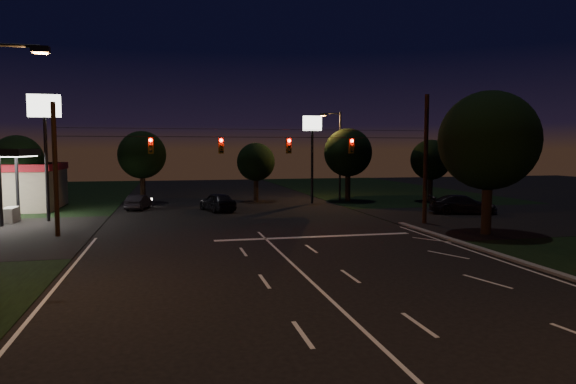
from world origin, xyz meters
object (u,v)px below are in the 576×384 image
object	(u,v)px
utility_pole_right	(424,224)
car_oncoming_b	(138,202)
tree_right_near	(487,142)
car_oncoming_a	(218,202)
car_cross	(463,205)

from	to	relation	value
utility_pole_right	car_oncoming_b	xyz separation A→B (m)	(-20.10, 13.38, 0.64)
utility_pole_right	tree_right_near	bearing A→B (deg)	-72.47
tree_right_near	car_oncoming_a	distance (m)	22.15
car_oncoming_a	car_oncoming_b	world-z (taller)	car_oncoming_a
utility_pole_right	tree_right_near	world-z (taller)	tree_right_near
tree_right_near	car_oncoming_b	distance (m)	28.72
utility_pole_right	tree_right_near	xyz separation A→B (m)	(1.53, -4.83, 5.68)
car_cross	car_oncoming_a	bearing A→B (deg)	88.94
car_oncoming_b	tree_right_near	bearing A→B (deg)	152.54
car_oncoming_a	car_oncoming_b	distance (m)	7.13
tree_right_near	car_cross	size ratio (longest dim) A/B	1.66
car_cross	utility_pole_right	bearing A→B (deg)	144.51
utility_pole_right	car_oncoming_b	size ratio (longest dim) A/B	2.31
tree_right_near	car_oncoming_b	size ratio (longest dim) A/B	2.25
utility_pole_right	tree_right_near	distance (m)	7.61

